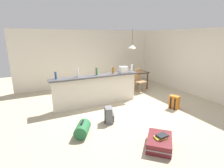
{
  "coord_description": "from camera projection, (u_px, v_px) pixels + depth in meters",
  "views": [
    {
      "loc": [
        -2.71,
        -4.6,
        2.2
      ],
      "look_at": [
        -0.12,
        0.64,
        0.61
      ],
      "focal_mm": 27.91,
      "sensor_mm": 36.0,
      "label": 1
    }
  ],
  "objects": [
    {
      "name": "ground_plane",
      "position": [
        124.0,
        107.0,
        5.72
      ],
      "size": [
        13.0,
        13.0,
        0.05
      ],
      "primitive_type": "cube",
      "color": "#BCAD8E"
    },
    {
      "name": "wall_back",
      "position": [
        91.0,
        58.0,
        8.02
      ],
      "size": [
        6.6,
        0.1,
        2.5
      ],
      "primitive_type": "cube",
      "color": "silver",
      "rests_on": "ground_plane"
    },
    {
      "name": "wall_right",
      "position": [
        187.0,
        61.0,
        6.95
      ],
      "size": [
        0.1,
        6.0,
        2.5
      ],
      "primitive_type": "cube",
      "color": "silver",
      "rests_on": "ground_plane"
    },
    {
      "name": "partition_half_wall",
      "position": [
        97.0,
        91.0,
        5.72
      ],
      "size": [
        2.8,
        0.2,
        0.95
      ],
      "primitive_type": "cube",
      "color": "silver",
      "rests_on": "ground_plane"
    },
    {
      "name": "bar_countertop",
      "position": [
        96.0,
        76.0,
        5.59
      ],
      "size": [
        2.96,
        0.4,
        0.05
      ],
      "primitive_type": "cube",
      "color": "#4C4C51",
      "rests_on": "partition_half_wall"
    },
    {
      "name": "bottle_blue",
      "position": [
        56.0,
        76.0,
        5.06
      ],
      "size": [
        0.06,
        0.06,
        0.21
      ],
      "primitive_type": "cylinder",
      "color": "#284C89",
      "rests_on": "bar_countertop"
    },
    {
      "name": "bottle_white",
      "position": [
        78.0,
        73.0,
        5.27
      ],
      "size": [
        0.07,
        0.07,
        0.29
      ],
      "primitive_type": "cylinder",
      "color": "silver",
      "rests_on": "bar_countertop"
    },
    {
      "name": "bottle_green",
      "position": [
        97.0,
        71.0,
        5.58
      ],
      "size": [
        0.06,
        0.06,
        0.24
      ],
      "primitive_type": "cylinder",
      "color": "#2D6B38",
      "rests_on": "bar_countertop"
    },
    {
      "name": "bottle_amber",
      "position": [
        113.0,
        70.0,
        5.83
      ],
      "size": [
        0.07,
        0.07,
        0.22
      ],
      "primitive_type": "cylinder",
      "color": "#9E661E",
      "rests_on": "bar_countertop"
    },
    {
      "name": "bottle_clear",
      "position": [
        132.0,
        68.0,
        6.02
      ],
      "size": [
        0.07,
        0.07,
        0.27
      ],
      "primitive_type": "cylinder",
      "color": "silver",
      "rests_on": "bar_countertop"
    },
    {
      "name": "grocery_bag",
      "position": [
        124.0,
        70.0,
        5.93
      ],
      "size": [
        0.26,
        0.18,
        0.22
      ],
      "primitive_type": "cube",
      "color": "silver",
      "rests_on": "bar_countertop"
    },
    {
      "name": "dining_table",
      "position": [
        134.0,
        74.0,
        7.52
      ],
      "size": [
        1.1,
        0.8,
        0.74
      ],
      "color": "#332319",
      "rests_on": "ground_plane"
    },
    {
      "name": "dining_chair_near_partition",
      "position": [
        139.0,
        79.0,
        7.11
      ],
      "size": [
        0.46,
        0.46,
        0.93
      ],
      "color": "#9E754C",
      "rests_on": "ground_plane"
    },
    {
      "name": "pendant_lamp",
      "position": [
        132.0,
        46.0,
        7.23
      ],
      "size": [
        0.34,
        0.34,
        0.81
      ],
      "color": "black"
    },
    {
      "name": "suitcase_flat_maroon",
      "position": [
        159.0,
        142.0,
        3.57
      ],
      "size": [
        0.83,
        0.84,
        0.22
      ],
      "color": "maroon",
      "rests_on": "ground_plane"
    },
    {
      "name": "backpack_orange",
      "position": [
        174.0,
        102.0,
        5.48
      ],
      "size": [
        0.3,
        0.32,
        0.42
      ],
      "color": "orange",
      "rests_on": "ground_plane"
    },
    {
      "name": "duffel_bag_green",
      "position": [
        83.0,
        129.0,
        4.0
      ],
      "size": [
        0.5,
        0.57,
        0.34
      ],
      "color": "#286B3D",
      "rests_on": "ground_plane"
    },
    {
      "name": "backpack_grey",
      "position": [
        109.0,
        115.0,
        4.58
      ],
      "size": [
        0.31,
        0.33,
        0.42
      ],
      "color": "slate",
      "rests_on": "ground_plane"
    },
    {
      "name": "book_stack",
      "position": [
        161.0,
        137.0,
        3.51
      ],
      "size": [
        0.29,
        0.19,
        0.07
      ],
      "color": "gold",
      "rests_on": "suitcase_flat_maroon"
    }
  ]
}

